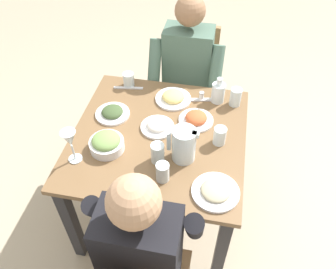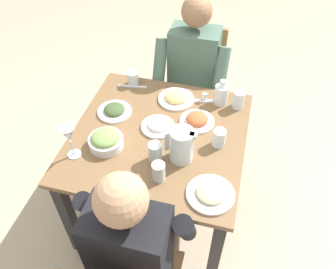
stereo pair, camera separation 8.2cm
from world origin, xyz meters
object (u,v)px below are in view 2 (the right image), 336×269
dining_table (159,148)px  plate_beans (210,193)px  salad_bowl (106,140)px  plate_dolmas (114,110)px  plate_rice_curry (197,120)px  water_glass_by_pitcher (159,172)px  plate_fries (176,98)px  water_glass_far_right (155,152)px  plate_yoghurt (158,125)px  salt_shaker (204,97)px  diner_far (138,238)px  water_glass_near_right (219,138)px  wine_glass (69,136)px  water_glass_center (239,100)px  water_glass_far_left (133,78)px  chair_near (195,80)px  water_pitcher (181,145)px  oil_carafe (221,95)px  diner_near (190,80)px

dining_table → plate_beans: 0.48m
salad_bowl → plate_dolmas: salad_bowl is taller
plate_rice_curry → plate_beans: (-0.16, 0.47, -0.01)m
dining_table → water_glass_by_pitcher: (-0.08, 0.29, 0.16)m
plate_fries → water_glass_far_right: 0.49m
plate_yoghurt → salt_shaker: salt_shaker is taller
plate_yoghurt → water_glass_far_right: (-0.05, 0.23, 0.04)m
dining_table → diner_far: 0.60m
salt_shaker → dining_table: bearing=61.2°
water_glass_near_right → wine_glass: bearing=20.0°
plate_yoghurt → water_glass_center: size_ratio=1.70×
water_glass_center → water_glass_by_pitcher: bearing=63.7°
dining_table → salad_bowl: salad_bowl is taller
water_glass_far_left → water_glass_near_right: bearing=147.3°
chair_near → plate_beans: 1.17m
water_pitcher → water_glass_by_pitcher: 0.18m
plate_dolmas → salad_bowl: bearing=101.6°
dining_table → plate_fries: bearing=-94.4°
plate_beans → water_glass_near_right: bearing=-87.6°
water_glass_near_right → water_glass_by_pitcher: 0.38m
water_glass_by_pitcher → water_glass_far_left: bearing=-62.2°
plate_fries → oil_carafe: oil_carafe is taller
plate_fries → dining_table: bearing=85.6°
plate_rice_curry → plate_yoghurt: (0.20, 0.10, -0.00)m
plate_yoghurt → water_glass_center: (-0.41, -0.29, 0.04)m
water_pitcher → chair_near: bearing=-83.7°
water_glass_near_right → water_glass_far_left: (0.61, -0.39, -0.01)m
water_glass_near_right → oil_carafe: bearing=-83.2°
salad_bowl → oil_carafe: size_ratio=1.10×
water_pitcher → water_glass_by_pitcher: water_pitcher is taller
water_pitcher → plate_fries: size_ratio=0.88×
water_pitcher → water_glass_center: bearing=-116.4°
chair_near → water_pitcher: bearing=96.3°
dining_table → water_glass_far_left: size_ratio=10.64×
dining_table → salad_bowl: size_ratio=5.18×
plate_dolmas → plate_fries: plate_fries is taller
salad_bowl → water_glass_by_pitcher: water_glass_by_pitcher is taller
water_glass_far_right → plate_beans: bearing=155.1°
plate_dolmas → plate_fries: (-0.32, -0.20, 0.00)m
diner_far → wine_glass: diner_far is taller
wine_glass → salt_shaker: 0.84m
plate_dolmas → plate_rice_curry: bearing=-175.4°
plate_beans → wine_glass: bearing=-5.5°
plate_beans → water_glass_near_right: (0.01, -0.33, 0.04)m
water_glass_by_pitcher → plate_dolmas: bearing=-46.3°
water_glass_far_right → wine_glass: 0.43m
plate_dolmas → salt_shaker: 0.54m
water_pitcher → water_glass_near_right: bearing=-140.8°
diner_near → salad_bowl: (0.30, 0.74, 0.09)m
water_glass_far_right → oil_carafe: size_ratio=0.69×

